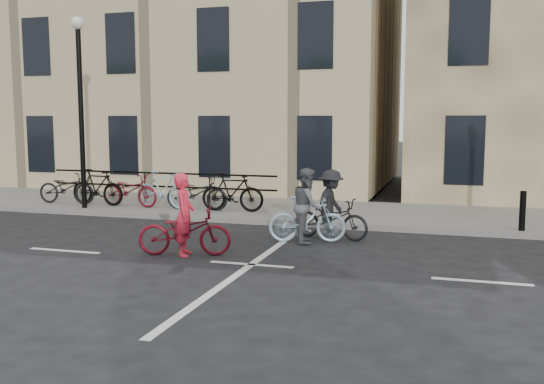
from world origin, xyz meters
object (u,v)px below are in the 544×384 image
(cyclist_grey, at_px, (307,212))
(cyclist_pink, at_px, (185,227))
(cyclist_dark, at_px, (331,212))
(lamp_post, at_px, (80,88))

(cyclist_grey, bearing_deg, cyclist_pink, 118.42)
(cyclist_pink, xyz_separation_m, cyclist_dark, (2.41, 2.44, 0.05))
(cyclist_grey, bearing_deg, lamp_post, 57.84)
(lamp_post, height_order, cyclist_pink, lamp_post)
(cyclist_pink, height_order, cyclist_dark, cyclist_pink)
(lamp_post, xyz_separation_m, cyclist_grey, (7.00, -2.13, -2.83))
(cyclist_grey, relative_size, cyclist_dark, 0.95)
(cyclist_pink, bearing_deg, lamp_post, 35.88)
(lamp_post, distance_m, cyclist_dark, 8.11)
(cyclist_pink, distance_m, cyclist_grey, 2.77)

